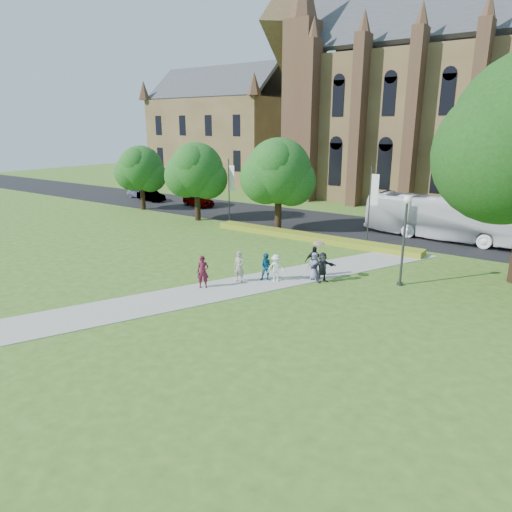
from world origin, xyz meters
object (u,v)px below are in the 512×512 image
Objects in this scene: car_0 at (198,200)px; car_2 at (141,193)px; tour_coach at (445,218)px; streetlamp at (405,230)px; car_1 at (151,195)px; pedestrian_0 at (203,272)px.

car_0 is 10.36m from car_2.
car_0 is at bearing -92.33° from car_2.
car_0 is at bearing 92.33° from tour_coach.
car_2 is at bearing 159.69° from streetlamp.
car_0 is 7.30m from car_1.
tour_coach is 37.52m from car_2.
car_1 is at bearing 103.64° from pedestrian_0.
car_1 is (-34.44, -0.12, -1.10)m from tour_coach.
tour_coach is at bearing 28.62° from pedestrian_0.
streetlamp is 11.69m from pedestrian_0.
streetlamp reaches higher than car_2.
tour_coach is 2.89× the size of car_0.
car_1 is 3.25m from car_2.
streetlamp is at bearing -103.78° from car_1.
car_0 is (-27.15, 0.41, -1.02)m from tour_coach.
tour_coach reaches higher than car_0.
car_1 is 0.95× the size of car_2.
pedestrian_0 is (-9.07, -6.99, -2.32)m from streetlamp.
streetlamp is 2.80× the size of pedestrian_0.
pedestrian_0 is (18.80, -20.55, 0.20)m from car_0.
pedestrian_0 is (29.14, -21.13, 0.33)m from car_2.
car_0 is at bearing 93.60° from pedestrian_0.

